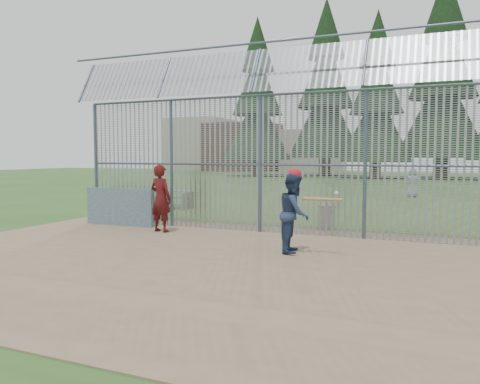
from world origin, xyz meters
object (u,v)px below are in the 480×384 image
at_px(batter, 294,213).
at_px(bleacher, 160,198).
at_px(dugout_wall, 119,207).
at_px(trash_can, 327,217).
at_px(onlooker, 161,198).

bearing_deg(batter, bleacher, 39.96).
distance_m(dugout_wall, trash_can, 6.59).
xyz_separation_m(dugout_wall, trash_can, (6.28, 1.99, -0.24)).
height_order(dugout_wall, bleacher, dugout_wall).
height_order(trash_can, bleacher, trash_can).
relative_size(dugout_wall, trash_can, 3.05).
relative_size(onlooker, bleacher, 0.66).
xyz_separation_m(batter, bleacher, (-8.20, 7.11, -0.52)).
relative_size(batter, onlooker, 0.93).
height_order(batter, bleacher, batter).
xyz_separation_m(onlooker, bleacher, (-3.76, 5.83, -0.60)).
distance_m(batter, trash_can, 3.88).
relative_size(trash_can, bleacher, 0.27).
bearing_deg(onlooker, dugout_wall, -7.18).
bearing_deg(batter, onlooker, 64.81).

